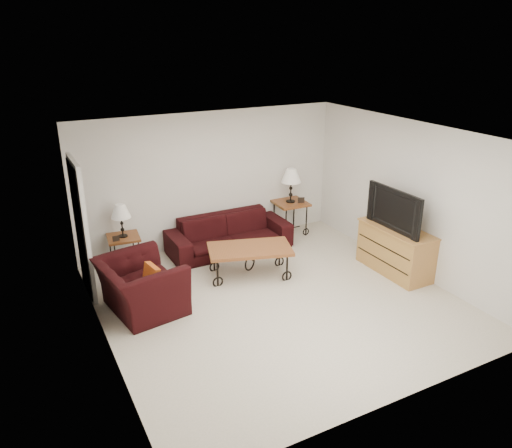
{
  "coord_description": "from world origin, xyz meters",
  "views": [
    {
      "loc": [
        -3.32,
        -5.66,
        3.8
      ],
      "look_at": [
        0.0,
        0.7,
        1.0
      ],
      "focal_mm": 34.78,
      "sensor_mm": 36.0,
      "label": 1
    }
  ],
  "objects_px": {
    "side_table_left": "(125,252)",
    "lamp_right": "(291,185)",
    "coffee_table": "(250,261)",
    "backpack": "(274,239)",
    "television": "(399,209)",
    "armchair": "(141,286)",
    "side_table_right": "(290,218)",
    "sofa": "(229,234)",
    "lamp_left": "(122,221)",
    "tv_stand": "(395,250)"
  },
  "relations": [
    {
      "from": "lamp_left",
      "to": "television",
      "type": "distance_m",
      "value": 4.56
    },
    {
      "from": "side_table_left",
      "to": "television",
      "type": "relative_size",
      "value": 0.48
    },
    {
      "from": "coffee_table",
      "to": "armchair",
      "type": "xyz_separation_m",
      "value": [
        -1.88,
        -0.25,
        0.13
      ]
    },
    {
      "from": "armchair",
      "to": "backpack",
      "type": "height_order",
      "value": "armchair"
    },
    {
      "from": "armchair",
      "to": "television",
      "type": "height_order",
      "value": "television"
    },
    {
      "from": "side_table_left",
      "to": "coffee_table",
      "type": "distance_m",
      "value": 2.16
    },
    {
      "from": "lamp_left",
      "to": "coffee_table",
      "type": "xyz_separation_m",
      "value": [
        1.75,
        -1.26,
        -0.6
      ]
    },
    {
      "from": "backpack",
      "to": "television",
      "type": "bearing_deg",
      "value": -60.54
    },
    {
      "from": "side_table_left",
      "to": "lamp_right",
      "type": "height_order",
      "value": "lamp_right"
    },
    {
      "from": "armchair",
      "to": "television",
      "type": "relative_size",
      "value": 1.01
    },
    {
      "from": "tv_stand",
      "to": "armchair",
      "type": "bearing_deg",
      "value": 169.69
    },
    {
      "from": "backpack",
      "to": "armchair",
      "type": "bearing_deg",
      "value": -169.37
    },
    {
      "from": "side_table_right",
      "to": "lamp_right",
      "type": "distance_m",
      "value": 0.67
    },
    {
      "from": "side_table_left",
      "to": "coffee_table",
      "type": "relative_size",
      "value": 0.42
    },
    {
      "from": "lamp_right",
      "to": "backpack",
      "type": "relative_size",
      "value": 1.61
    },
    {
      "from": "coffee_table",
      "to": "backpack",
      "type": "bearing_deg",
      "value": 39.6
    },
    {
      "from": "lamp_right",
      "to": "tv_stand",
      "type": "relative_size",
      "value": 0.51
    },
    {
      "from": "lamp_right",
      "to": "armchair",
      "type": "distance_m",
      "value": 3.79
    },
    {
      "from": "sofa",
      "to": "side_table_right",
      "type": "distance_m",
      "value": 1.43
    },
    {
      "from": "lamp_right",
      "to": "television",
      "type": "height_order",
      "value": "television"
    },
    {
      "from": "lamp_right",
      "to": "television",
      "type": "bearing_deg",
      "value": -73.66
    },
    {
      "from": "lamp_right",
      "to": "tv_stand",
      "type": "bearing_deg",
      "value": -73.19
    },
    {
      "from": "coffee_table",
      "to": "sofa",
      "type": "bearing_deg",
      "value": 83.43
    },
    {
      "from": "sofa",
      "to": "backpack",
      "type": "relative_size",
      "value": 5.39
    },
    {
      "from": "lamp_left",
      "to": "coffee_table",
      "type": "bearing_deg",
      "value": -35.7
    },
    {
      "from": "sofa",
      "to": "side_table_left",
      "type": "height_order",
      "value": "sofa"
    },
    {
      "from": "tv_stand",
      "to": "lamp_right",
      "type": "bearing_deg",
      "value": 106.81
    },
    {
      "from": "lamp_right",
      "to": "armchair",
      "type": "relative_size",
      "value": 0.57
    },
    {
      "from": "lamp_left",
      "to": "armchair",
      "type": "relative_size",
      "value": 0.48
    },
    {
      "from": "backpack",
      "to": "side_table_right",
      "type": "bearing_deg",
      "value": 30.35
    },
    {
      "from": "backpack",
      "to": "side_table_left",
      "type": "bearing_deg",
      "value": 159.46
    },
    {
      "from": "tv_stand",
      "to": "side_table_left",
      "type": "bearing_deg",
      "value": 150.41
    },
    {
      "from": "television",
      "to": "lamp_left",
      "type": "bearing_deg",
      "value": -119.72
    },
    {
      "from": "armchair",
      "to": "tv_stand",
      "type": "distance_m",
      "value": 4.17
    },
    {
      "from": "lamp_left",
      "to": "television",
      "type": "height_order",
      "value": "television"
    },
    {
      "from": "side_table_right",
      "to": "tv_stand",
      "type": "distance_m",
      "value": 2.36
    },
    {
      "from": "backpack",
      "to": "sofa",
      "type": "bearing_deg",
      "value": 144.63
    },
    {
      "from": "side_table_right",
      "to": "coffee_table",
      "type": "distance_m",
      "value": 1.99
    },
    {
      "from": "side_table_left",
      "to": "lamp_right",
      "type": "relative_size",
      "value": 0.85
    },
    {
      "from": "side_table_left",
      "to": "side_table_right",
      "type": "xyz_separation_m",
      "value": [
        3.29,
        0.0,
        0.05
      ]
    },
    {
      "from": "side_table_right",
      "to": "lamp_left",
      "type": "distance_m",
      "value": 3.33
    },
    {
      "from": "television",
      "to": "coffee_table",
      "type": "bearing_deg",
      "value": -114.37
    },
    {
      "from": "sofa",
      "to": "side_table_left",
      "type": "bearing_deg",
      "value": 174.53
    },
    {
      "from": "side_table_left",
      "to": "armchair",
      "type": "bearing_deg",
      "value": -94.92
    },
    {
      "from": "side_table_right",
      "to": "lamp_left",
      "type": "bearing_deg",
      "value": 180.0
    },
    {
      "from": "side_table_left",
      "to": "coffee_table",
      "type": "xyz_separation_m",
      "value": [
        1.75,
        -1.26,
        -0.03
      ]
    },
    {
      "from": "lamp_right",
      "to": "coffee_table",
      "type": "relative_size",
      "value": 0.5
    },
    {
      "from": "lamp_right",
      "to": "backpack",
      "type": "bearing_deg",
      "value": -140.98
    },
    {
      "from": "side_table_right",
      "to": "backpack",
      "type": "distance_m",
      "value": 0.88
    },
    {
      "from": "sofa",
      "to": "lamp_left",
      "type": "distance_m",
      "value": 1.96
    }
  ]
}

